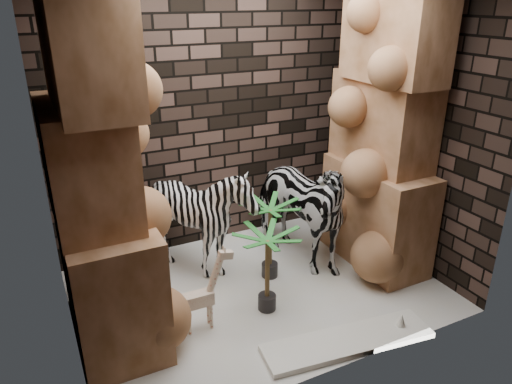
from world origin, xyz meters
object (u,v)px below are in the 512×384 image
palm_back (267,271)px  surfboard (348,341)px  giraffe_toy (198,291)px  zebra_right (295,198)px  palm_front (270,240)px  zebra_left (202,224)px

palm_back → surfboard: 0.92m
giraffe_toy → zebra_right: bearing=26.1°
zebra_right → giraffe_toy: bearing=-167.0°
zebra_right → giraffe_toy: zebra_right is taller
giraffe_toy → surfboard: bearing=-34.2°
giraffe_toy → palm_back: bearing=0.1°
palm_front → palm_back: size_ratio=1.05×
zebra_left → palm_front: (0.59, -0.40, -0.14)m
zebra_right → palm_front: bearing=-171.2°
zebra_right → palm_front: (-0.37, -0.14, -0.33)m
giraffe_toy → surfboard: giraffe_toy is taller
zebra_right → surfboard: size_ratio=1.02×
zebra_right → surfboard: bearing=-113.1°
giraffe_toy → surfboard: size_ratio=0.52×
zebra_left → surfboard: 1.86m
palm_front → zebra_right: bearing=21.0°
palm_front → surfboard: 1.31m
giraffe_toy → palm_front: bearing=27.7°
zebra_left → palm_back: bearing=-57.4°
zebra_left → giraffe_toy: bearing=-98.9°
zebra_left → surfboard: zebra_left is taller
zebra_left → surfboard: (0.69, -1.63, -0.54)m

